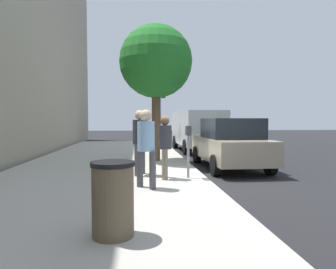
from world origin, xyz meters
name	(u,v)px	position (x,y,z in m)	size (l,w,h in m)	color
ground_plane	(204,180)	(0.00, 0.00, 0.00)	(80.00, 80.00, 0.00)	#232326
sidewalk_slab	(97,180)	(0.00, 3.00, 0.07)	(28.00, 6.00, 0.15)	#B7B2A8
parking_meter	(188,140)	(-0.33, 0.52, 1.17)	(0.36, 0.12, 1.41)	gray
pedestrian_at_meter	(165,142)	(-0.35, 1.16, 1.12)	(0.51, 0.36, 1.67)	#726656
pedestrian_bystander	(146,142)	(-1.42, 1.68, 1.22)	(0.42, 0.43, 1.80)	#47474C
parking_officer	(140,136)	(0.26, 1.81, 1.25)	(0.52, 0.40, 1.85)	#47474C
parked_sedan_near	(230,143)	(2.00, -1.35, 0.89)	(4.41, 1.99, 1.77)	gray
parked_van_far	(197,128)	(7.93, -1.35, 1.26)	(5.26, 2.25, 2.18)	silver
street_tree	(156,62)	(3.26, 1.18, 3.92)	(2.79, 2.79, 5.20)	brown
traffic_signal	(161,104)	(8.14, 0.60, 2.58)	(0.24, 0.44, 3.60)	black
trash_bin	(113,199)	(-4.21, 2.19, 0.66)	(0.59, 0.59, 1.01)	brown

